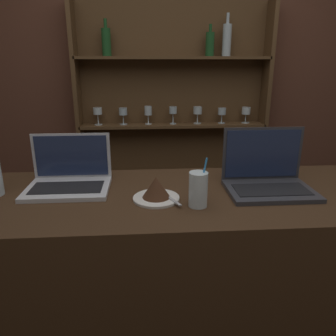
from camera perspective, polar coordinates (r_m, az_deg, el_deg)
bar_counter at (r=1.64m, az=5.90°, el=-21.60°), size 1.90×0.65×1.05m
back_wall at (r=2.66m, az=1.24°, el=13.31°), size 7.00×0.06×2.70m
back_shelf at (r=2.63m, az=0.82°, el=6.38°), size 1.46×0.18×1.99m
laptop_near at (r=1.46m, az=-16.82°, el=-1.61°), size 0.34×0.25×0.22m
laptop_far at (r=1.44m, az=16.89°, el=-1.51°), size 0.35×0.25×0.25m
cake_plate at (r=1.28m, az=-2.06°, el=-3.84°), size 0.18×0.18×0.09m
water_glass at (r=1.21m, az=5.28°, el=-3.72°), size 0.07×0.07×0.19m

